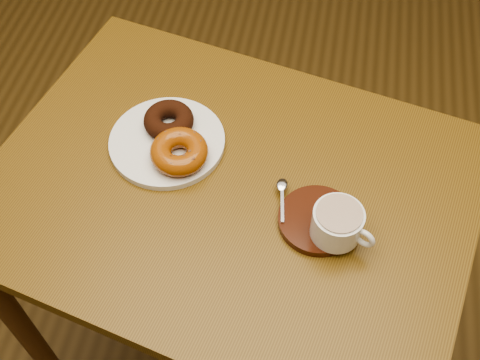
% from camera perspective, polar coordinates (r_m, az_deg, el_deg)
% --- Properties ---
extents(ground, '(6.00, 6.00, 0.00)m').
position_cam_1_polar(ground, '(1.94, -6.13, -6.81)').
color(ground, brown).
rests_on(ground, ground).
extents(cafe_table, '(0.99, 0.83, 0.81)m').
position_cam_1_polar(cafe_table, '(1.19, -0.95, -4.09)').
color(cafe_table, brown).
rests_on(cafe_table, ground).
extents(donut_plate, '(0.30, 0.30, 0.01)m').
position_cam_1_polar(donut_plate, '(1.14, -6.92, 3.63)').
color(donut_plate, white).
rests_on(donut_plate, cafe_table).
extents(donut_cinnamon, '(0.13, 0.13, 0.03)m').
position_cam_1_polar(donut_cinnamon, '(1.14, -6.77, 5.64)').
color(donut_cinnamon, black).
rests_on(donut_cinnamon, donut_plate).
extents(donut_caramel, '(0.11, 0.11, 0.04)m').
position_cam_1_polar(donut_caramel, '(1.09, -5.80, 2.70)').
color(donut_caramel, '#974B10').
rests_on(donut_caramel, donut_plate).
extents(saucer, '(0.17, 0.17, 0.01)m').
position_cam_1_polar(saucer, '(1.04, 7.39, -3.80)').
color(saucer, '#351307').
rests_on(saucer, cafe_table).
extents(coffee_cup, '(0.11, 0.08, 0.06)m').
position_cam_1_polar(coffee_cup, '(1.00, 9.28, -4.07)').
color(coffee_cup, white).
rests_on(coffee_cup, saucer).
extents(teaspoon, '(0.02, 0.09, 0.01)m').
position_cam_1_polar(teaspoon, '(1.06, 4.01, -0.83)').
color(teaspoon, silver).
rests_on(teaspoon, saucer).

